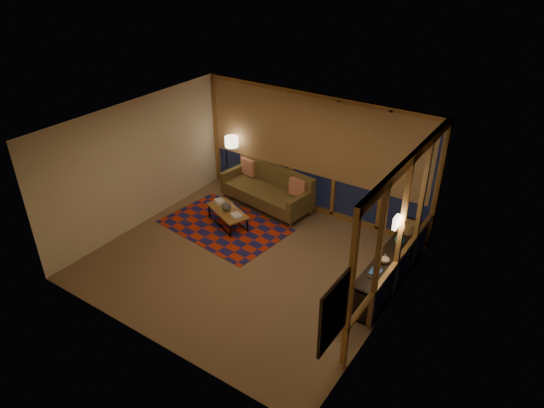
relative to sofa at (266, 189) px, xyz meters
The scene contains 21 objects.
floor 2.22m from the sofa, 65.12° to the right, with size 5.50×5.00×0.01m, color #826C52.
ceiling 3.13m from the sofa, 65.12° to the right, with size 5.50×5.00×0.01m, color silver.
walls 2.35m from the sofa, 65.12° to the right, with size 5.51×5.01×2.70m.
window_wall_back 1.37m from the sofa, 26.75° to the left, with size 5.30×0.16×2.60m, color #B67F3A, non-canonical shape.
window_wall_right 3.95m from the sofa, 20.87° to the right, with size 0.16×3.70×2.60m, color #B67F3A, non-canonical shape.
wall_art 5.36m from the sofa, 46.51° to the right, with size 0.06×0.74×0.94m, color #E2412B, non-canonical shape.
wall_sconce 4.00m from the sofa, 23.27° to the right, with size 0.12×0.18×0.22m, color beige, non-canonical shape.
sofa is the anchor object (origin of this frame).
pillow_left 0.85m from the sofa, 155.10° to the left, with size 0.40×0.13×0.40m, color red, non-canonical shape.
pillow_right 0.80m from the sofa, ahead, with size 0.39×0.13×0.39m, color red, non-canonical shape.
area_rug 1.33m from the sofa, 101.70° to the right, with size 2.56×1.71×0.01m, color #B6280E.
coffee_table 1.18m from the sofa, 101.52° to the right, with size 1.07×0.49×0.36m, color #B67F3A, non-canonical shape.
book_stack_a 1.15m from the sofa, 120.14° to the right, with size 0.24×0.19×0.07m, color white, non-canonical shape.
book_stack_b 1.23m from the sofa, 86.43° to the right, with size 0.26×0.20×0.05m, color white, non-canonical shape.
ceramic_pot 1.17m from the sofa, 102.04° to the right, with size 0.20×0.20×0.20m, color black.
floor_lamp 1.44m from the sofa, 167.18° to the left, with size 0.47×0.31×1.42m, color black, non-canonical shape.
bookshelf 3.56m from the sofa, 16.91° to the right, with size 0.40×2.59×0.65m, color black, non-canonical shape.
basket 3.41m from the sofa, ahead, with size 0.27×0.27×0.20m, color tan.
teal_bowl 3.50m from the sofa, 12.50° to the right, with size 0.18×0.18×0.18m, color #217670.
vase 3.70m from the sofa, 22.74° to the right, with size 0.17×0.17×0.18m, color tan.
shelf_book_stack 3.86m from the sofa, 28.07° to the right, with size 0.15×0.22×0.06m, color white, non-canonical shape.
Camera 1 is at (4.61, -6.04, 5.56)m, focal length 32.00 mm.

